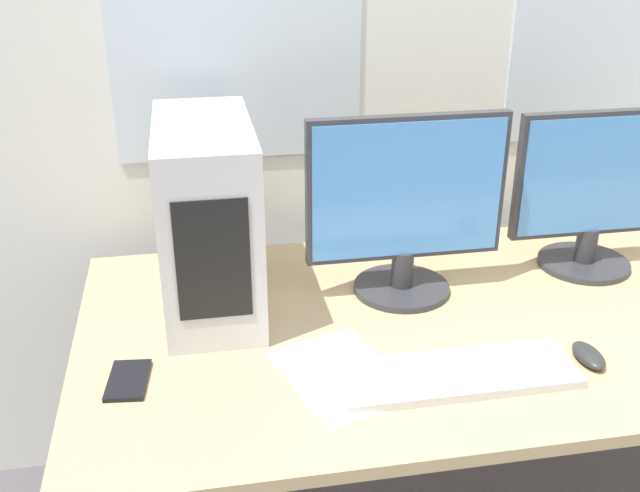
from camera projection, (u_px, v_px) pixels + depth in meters
name	position (u px, v px, depth m)	size (l,w,h in m)	color
wall_back	(435.00, 19.00, 2.06)	(8.00, 0.07, 2.70)	silver
desk	(497.00, 328.00, 1.79)	(1.96, 0.94, 0.77)	tan
pc_tower	(208.00, 217.00, 1.73)	(0.22, 0.47, 0.44)	silver
monitor_main	(406.00, 207.00, 1.77)	(0.48, 0.24, 0.45)	#333338
monitor_right_near	(595.00, 192.00, 1.90)	(0.44, 0.24, 0.42)	#333338
keyboard	(457.00, 374.00, 1.52)	(0.49, 0.16, 0.02)	silver
mouse	(589.00, 355.00, 1.58)	(0.05, 0.11, 0.03)	#2D2D2D
cell_phone	(128.00, 380.00, 1.51)	(0.09, 0.14, 0.01)	black
paper_sheet_left	(340.00, 375.00, 1.54)	(0.29, 0.34, 0.00)	white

